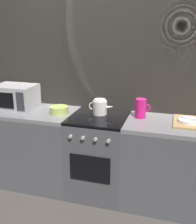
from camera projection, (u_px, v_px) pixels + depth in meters
name	position (u px, v px, depth m)	size (l,w,h in m)	color
ground_plane	(98.00, 190.00, 3.10)	(8.00, 8.00, 0.00)	#47423D
back_wall	(107.00, 83.00, 3.03)	(3.60, 0.05, 2.40)	#A39989
counter_left	(26.00, 145.00, 3.21)	(1.20, 0.60, 0.90)	#515459
stove_unit	(98.00, 155.00, 2.97)	(0.60, 0.63, 0.90)	#4C4C51
counter_right	(184.00, 167.00, 2.72)	(1.20, 0.60, 0.90)	#515459
microwave	(16.00, 97.00, 3.08)	(0.46, 0.35, 0.27)	#B2B2B7
kettle	(100.00, 107.00, 2.88)	(0.28, 0.15, 0.17)	white
mixing_bowl	(59.00, 110.00, 2.91)	(0.20, 0.20, 0.08)	#B7D166
pitcher	(141.00, 108.00, 2.77)	(0.16, 0.11, 0.20)	#E5197A
dish_pile	(189.00, 122.00, 2.62)	(0.30, 0.40, 0.06)	tan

